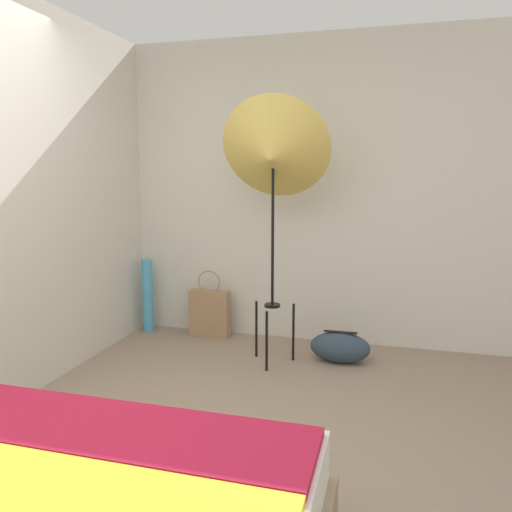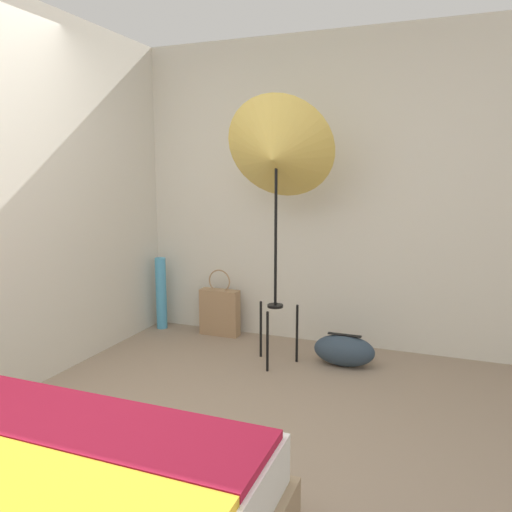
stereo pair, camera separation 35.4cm
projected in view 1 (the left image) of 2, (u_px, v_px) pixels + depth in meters
ground_plane at (138, 500)px, 2.27m from camera, size 14.00×14.00×0.00m
wall_back at (268, 192)px, 4.37m from camera, size 8.00×0.05×2.60m
wall_side_left at (35, 198)px, 3.33m from camera, size 0.05×8.00×2.60m
photo_umbrella at (273, 155)px, 3.65m from camera, size 0.83×0.57×2.02m
tote_bag at (210, 313)px, 4.51m from camera, size 0.36×0.12×0.61m
duffel_bag at (340, 347)px, 3.90m from camera, size 0.47×0.24×0.25m
paper_roll at (148, 296)px, 4.63m from camera, size 0.10×0.10×0.68m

